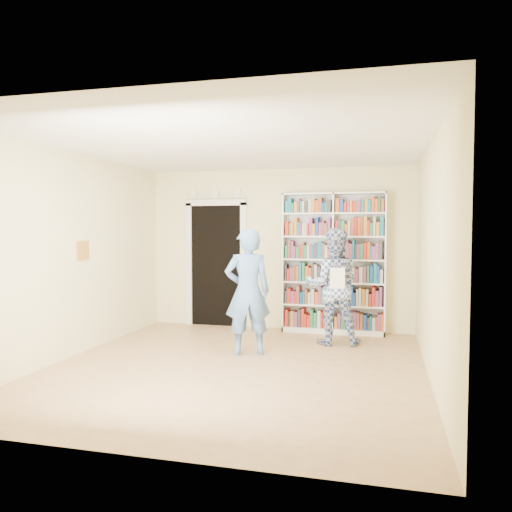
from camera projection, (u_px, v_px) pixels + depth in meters
The scene contains 11 objects.
floor at pixel (236, 367), 6.11m from camera, with size 5.00×5.00×0.00m, color #9E6E4C.
ceiling at pixel (236, 144), 5.97m from camera, with size 5.00×5.00×0.00m, color white.
wall_back at pixel (278, 249), 8.46m from camera, with size 4.50×4.50×0.00m, color beige.
wall_left at pixel (73, 255), 6.59m from camera, with size 5.00×5.00×0.00m, color beige.
wall_right at pixel (432, 260), 5.48m from camera, with size 5.00×5.00×0.00m, color beige.
bookshelf at pixel (334, 263), 8.08m from camera, with size 1.65×0.31×2.27m.
doorway at pixel (216, 258), 8.71m from camera, with size 1.10×0.08×2.43m.
wall_art at pixel (83, 250), 6.78m from camera, with size 0.03×0.25×0.25m, color brown.
man_blue at pixel (248, 292), 6.69m from camera, with size 0.62×0.41×1.70m, color #5480BC.
man_plaid at pixel (333, 286), 7.31m from camera, with size 0.83×0.65×1.70m, color #2D468B.
paper_sheet at pixel (337, 278), 7.01m from camera, with size 0.21×0.01×0.30m, color white.
Camera 1 is at (1.72, -5.78, 1.68)m, focal length 35.00 mm.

